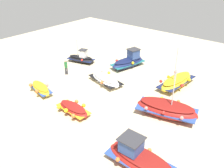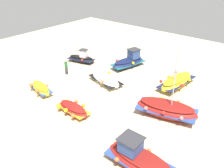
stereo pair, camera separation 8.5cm
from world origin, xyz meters
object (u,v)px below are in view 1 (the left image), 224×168
(fishing_boat_0, at_px, (41,89))
(fishing_boat_7, at_px, (73,109))
(fishing_boat_6, at_px, (81,58))
(fishing_boat_5, at_px, (129,62))
(fishing_boat_3, at_px, (176,82))
(fishing_boat_2, at_px, (166,109))
(fishing_boat_1, at_px, (106,80))
(fishing_boat_4, at_px, (140,159))
(person_walking, at_px, (66,66))

(fishing_boat_0, relative_size, fishing_boat_7, 0.99)
(fishing_boat_6, bearing_deg, fishing_boat_5, 10.56)
(fishing_boat_6, height_order, fishing_boat_7, fishing_boat_6)
(fishing_boat_3, relative_size, fishing_boat_6, 1.35)
(fishing_boat_2, bearing_deg, fishing_boat_1, -22.99)
(fishing_boat_7, bearing_deg, fishing_boat_6, -44.60)
(fishing_boat_4, distance_m, person_walking, 14.58)
(fishing_boat_4, distance_m, fishing_boat_6, 17.28)
(fishing_boat_0, height_order, fishing_boat_5, fishing_boat_5)
(fishing_boat_4, xyz_separation_m, fishing_boat_5, (9.34, -11.77, 0.02))
(fishing_boat_1, distance_m, person_walking, 4.77)
(fishing_boat_7, xyz_separation_m, person_walking, (5.98, -4.48, 0.58))
(fishing_boat_1, height_order, fishing_boat_5, fishing_boat_5)
(fishing_boat_5, xyz_separation_m, fishing_boat_7, (-1.97, 10.39, -0.29))
(fishing_boat_6, xyz_separation_m, fishing_boat_7, (-7.21, 7.89, -0.12))
(fishing_boat_0, xyz_separation_m, person_walking, (1.17, -4.16, 0.53))
(fishing_boat_2, bearing_deg, fishing_boat_7, 22.46)
(fishing_boat_2, distance_m, fishing_boat_4, 5.96)
(fishing_boat_2, bearing_deg, fishing_boat_5, -50.53)
(fishing_boat_1, relative_size, fishing_boat_4, 0.90)
(fishing_boat_2, xyz_separation_m, fishing_boat_4, (-1.34, 5.80, 0.01))
(fishing_boat_3, xyz_separation_m, fishing_boat_7, (4.42, 9.46, -0.16))
(fishing_boat_0, height_order, fishing_boat_3, fishing_boat_3)
(fishing_boat_3, xyz_separation_m, fishing_boat_6, (11.63, 1.57, -0.04))
(fishing_boat_0, bearing_deg, fishing_boat_1, -111.61)
(fishing_boat_5, bearing_deg, fishing_boat_0, 177.67)
(fishing_boat_5, distance_m, person_walking, 7.14)
(fishing_boat_4, relative_size, person_walking, 2.77)
(fishing_boat_6, height_order, person_walking, fishing_boat_6)
(fishing_boat_5, relative_size, fishing_boat_6, 1.27)
(fishing_boat_1, bearing_deg, fishing_boat_5, 109.88)
(fishing_boat_5, bearing_deg, fishing_boat_4, -128.15)
(fishing_boat_2, bearing_deg, fishing_boat_0, 6.90)
(fishing_boat_5, xyz_separation_m, fishing_boat_6, (5.24, 2.50, -0.17))
(fishing_boat_4, height_order, fishing_boat_7, fishing_boat_4)
(fishing_boat_5, bearing_deg, fishing_boat_7, -155.82)
(fishing_boat_1, bearing_deg, fishing_boat_0, -110.15)
(fishing_boat_6, bearing_deg, fishing_boat_0, -87.29)
(fishing_boat_4, bearing_deg, fishing_boat_3, -75.62)
(fishing_boat_0, xyz_separation_m, fishing_boat_4, (-12.17, 1.71, 0.22))
(fishing_boat_1, distance_m, fishing_boat_5, 4.81)
(fishing_boat_7, distance_m, person_walking, 7.50)
(fishing_boat_5, bearing_deg, fishing_boat_1, -159.50)
(fishing_boat_5, height_order, fishing_boat_7, fishing_boat_5)
(fishing_boat_3, relative_size, person_walking, 2.92)
(fishing_boat_1, relative_size, person_walking, 2.50)
(fishing_boat_7, bearing_deg, fishing_boat_3, -112.08)
(fishing_boat_1, xyz_separation_m, fishing_boat_2, (-7.40, 1.20, 0.23))
(fishing_boat_7, bearing_deg, fishing_boat_2, -140.77)
(fishing_boat_0, xyz_separation_m, fishing_boat_5, (-2.84, -10.06, 0.24))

